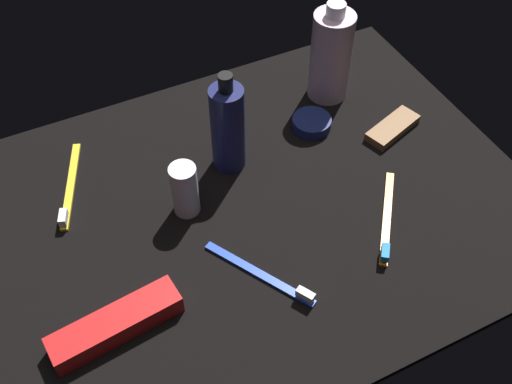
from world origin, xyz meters
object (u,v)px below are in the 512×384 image
object	(u,v)px
cream_tin_left	(312,123)
snack_bar_brown	(393,128)
bodywash_bottle	(331,55)
toothbrush_yellow	(69,189)
lotion_bottle	(230,127)
deodorant_stick	(185,190)
toothbrush_blue	(266,276)
toothbrush_orange	(387,221)
toothpaste_box_red	(116,324)

from	to	relation	value
cream_tin_left	snack_bar_brown	bearing A→B (deg)	149.72
bodywash_bottle	cream_tin_left	bearing A→B (deg)	43.73
bodywash_bottle	toothbrush_yellow	bearing A→B (deg)	3.25
lotion_bottle	cream_tin_left	bearing A→B (deg)	-174.76
deodorant_stick	toothbrush_blue	distance (cm)	17.70
toothbrush_blue	cream_tin_left	xyz separation A→B (cm)	(-20.89, -23.99, 0.33)
lotion_bottle	toothbrush_yellow	world-z (taller)	lotion_bottle
toothbrush_orange	snack_bar_brown	xyz separation A→B (cm)	(-12.21, -16.37, 0.14)
bodywash_bottle	toothbrush_blue	size ratio (longest dim) A/B	1.15
toothbrush_blue	toothbrush_orange	bearing A→B (deg)	-178.26
deodorant_stick	toothbrush_blue	xyz separation A→B (cm)	(-5.19, 16.45, -3.94)
bodywash_bottle	cream_tin_left	distance (cm)	12.13
toothpaste_box_red	snack_bar_brown	bearing A→B (deg)	-170.22
lotion_bottle	toothbrush_blue	bearing A→B (deg)	77.45
lotion_bottle	deodorant_stick	size ratio (longest dim) A/B	1.98
toothbrush_blue	cream_tin_left	world-z (taller)	toothbrush_blue
toothbrush_orange	toothbrush_yellow	size ratio (longest dim) A/B	0.87
toothbrush_yellow	toothbrush_blue	bearing A→B (deg)	126.26
snack_bar_brown	cream_tin_left	world-z (taller)	cream_tin_left
toothpaste_box_red	snack_bar_brown	distance (cm)	56.12
deodorant_stick	toothbrush_yellow	xyz separation A→B (cm)	(15.25, -11.42, -3.94)
toothbrush_blue	toothpaste_box_red	world-z (taller)	toothpaste_box_red
toothbrush_blue	toothpaste_box_red	distance (cm)	21.11
bodywash_bottle	deodorant_stick	distance (cm)	36.12
bodywash_bottle	toothbrush_orange	size ratio (longest dim) A/B	1.23
toothbrush_blue	toothpaste_box_red	size ratio (longest dim) A/B	0.92
deodorant_stick	toothpaste_box_red	size ratio (longest dim) A/B	0.52
toothbrush_blue	lotion_bottle	bearing A→B (deg)	-102.55
snack_bar_brown	cream_tin_left	distance (cm)	13.85
lotion_bottle	toothpaste_box_red	xyz separation A→B (cm)	(26.06, 21.13, -6.28)
toothpaste_box_red	cream_tin_left	world-z (taller)	toothpaste_box_red
lotion_bottle	bodywash_bottle	world-z (taller)	bodywash_bottle
lotion_bottle	cream_tin_left	size ratio (longest dim) A/B	2.68
toothbrush_blue	snack_bar_brown	size ratio (longest dim) A/B	1.55
toothbrush_blue	deodorant_stick	bearing A→B (deg)	-72.49
toothbrush_yellow	cream_tin_left	xyz separation A→B (cm)	(-41.34, 3.88, 0.33)
snack_bar_brown	lotion_bottle	bearing A→B (deg)	-29.59
deodorant_stick	cream_tin_left	xyz separation A→B (cm)	(-26.09, -7.53, -3.60)
toothbrush_orange	snack_bar_brown	distance (cm)	20.43
cream_tin_left	toothbrush_blue	bearing A→B (deg)	48.94
toothbrush_orange	toothpaste_box_red	distance (cm)	41.70
deodorant_stick	snack_bar_brown	bearing A→B (deg)	-179.17
toothbrush_orange	lotion_bottle	bearing A→B (deg)	-54.50
toothpaste_box_red	bodywash_bottle	bearing A→B (deg)	-155.49
bodywash_bottle	deodorant_stick	bearing A→B (deg)	23.21
toothbrush_orange	cream_tin_left	world-z (taller)	toothbrush_orange
toothbrush_orange	cream_tin_left	size ratio (longest dim) A/B	2.23
deodorant_stick	toothbrush_yellow	size ratio (longest dim) A/B	0.53
lotion_bottle	toothbrush_orange	bearing A→B (deg)	125.50
deodorant_stick	cream_tin_left	size ratio (longest dim) A/B	1.35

